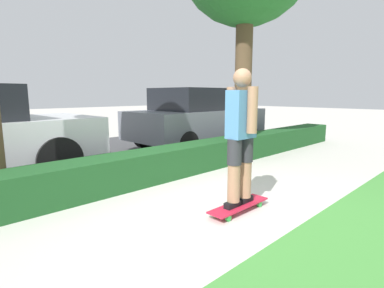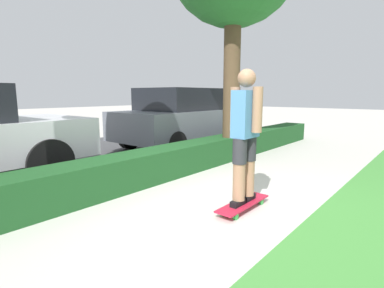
% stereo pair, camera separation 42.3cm
% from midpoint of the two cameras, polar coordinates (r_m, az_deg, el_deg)
% --- Properties ---
extents(ground_plane, '(60.00, 60.00, 0.00)m').
position_cam_midpoint_polar(ground_plane, '(4.09, 3.75, -11.29)').
color(ground_plane, beige).
extents(street_asphalt, '(12.93, 5.00, 0.01)m').
position_cam_midpoint_polar(street_asphalt, '(7.30, -23.92, -2.78)').
color(street_asphalt, '#474749').
rests_on(street_asphalt, ground_plane).
extents(hedge_row, '(12.93, 0.60, 0.52)m').
position_cam_midpoint_polar(hedge_row, '(5.08, -10.96, -4.25)').
color(hedge_row, '#1E5123').
rests_on(hedge_row, ground_plane).
extents(skateboard, '(0.94, 0.24, 0.09)m').
position_cam_midpoint_polar(skateboard, '(3.87, 6.58, -11.32)').
color(skateboard, red).
rests_on(skateboard, ground_plane).
extents(skater_person, '(0.49, 0.42, 1.65)m').
position_cam_midpoint_polar(skater_person, '(3.65, 6.85, 1.95)').
color(skater_person, black).
rests_on(skater_person, skateboard).
extents(parked_car_middle, '(3.98, 1.89, 1.61)m').
position_cam_midpoint_polar(parked_car_middle, '(8.30, -3.30, 5.10)').
color(parked_car_middle, slate).
rests_on(parked_car_middle, ground_plane).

